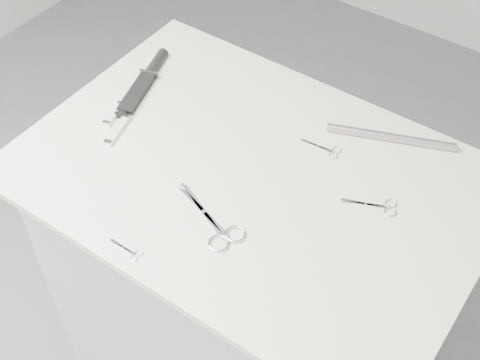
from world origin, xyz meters
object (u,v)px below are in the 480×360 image
Objects in this scene: tiny_scissors at (129,251)px; sheathed_knife at (146,79)px; embroidery_scissors_a at (379,206)px; plinth at (250,293)px; large_shears at (219,229)px; pocket_knife_b at (114,114)px; pocket_knife_a at (118,130)px; metal_rail at (391,137)px; embroidery_scissors_b at (326,150)px.

tiny_scissors is 0.52m from sheathed_knife.
plinth is at bearing 172.37° from embroidery_scissors_a.
large_shears reaches higher than plinth.
large_shears is 0.42m from pocket_knife_b.
tiny_scissors is 0.34m from pocket_knife_a.
tiny_scissors is 0.90× the size of pocket_knife_b.
metal_rail is (0.57, 0.30, 0.00)m from pocket_knife_b.
pocket_knife_a reaches higher than large_shears.
metal_rail is at bearing 42.38° from embroidery_scissors_b.
metal_rail is (0.20, 0.26, 0.48)m from plinth.
embroidery_scissors_b is 0.15m from metal_rail.
metal_rail is at bearing 88.98° from large_shears.
large_shears is 0.18m from tiny_scissors.
pocket_knife_b is 0.64m from metal_rail.
embroidery_scissors_b is (0.06, 0.32, -0.00)m from large_shears.
metal_rail is at bearing -91.72° from sheathed_knife.
metal_rail is (0.58, 0.16, 0.00)m from sheathed_knife.
pocket_knife_a reaches higher than embroidery_scissors_b.
sheathed_knife is 2.92× the size of pocket_knife_b.
plinth is 12.05× the size of tiny_scissors.
pocket_knife_b is at bearing 36.98° from pocket_knife_a.
embroidery_scissors_b is at bearing -81.90° from pocket_knife_b.
embroidery_scissors_a is at bearing -90.18° from pocket_knife_a.
plinth is 0.58m from metal_rail.
plinth is at bearing -91.72° from pocket_knife_a.
large_shears is 1.69× the size of embroidery_scissors_a.
metal_rail is at bearing -71.23° from pocket_knife_a.
embroidery_scissors_b is at bearing -75.79° from pocket_knife_a.
sheathed_knife is at bearing 6.28° from pocket_knife_a.
embroidery_scissors_a is 1.20× the size of embroidery_scissors_b.
tiny_scissors is (-0.35, -0.38, -0.00)m from embroidery_scissors_a.
large_shears is 0.32m from embroidery_scissors_b.
embroidery_scissors_a is at bearing 65.53° from large_shears.
pocket_knife_a reaches higher than pocket_knife_b.
embroidery_scissors_a and embroidery_scissors_b have the same top height.
embroidery_scissors_a is 0.19m from embroidery_scissors_b.
embroidery_scissors_b and tiny_scissors have the same top height.
embroidery_scissors_b is at bearing -101.12° from sheathed_knife.
tiny_scissors is at bearing -148.06° from pocket_knife_a.
tiny_scissors is 0.31× the size of sheathed_knife.
pocket_knife_a is (0.06, -0.17, -0.00)m from sheathed_knife.
tiny_scissors is (-0.08, -0.31, 0.47)m from plinth.
metal_rail reaches higher than embroidery_scissors_a.
tiny_scissors is at bearing -104.48° from plinth.
large_shears is at bearing -106.06° from embroidery_scissors_b.
large_shears is (0.03, -0.17, 0.47)m from plinth.
sheathed_knife reaches higher than embroidery_scissors_b.
plinth is at bearing -98.69° from pocket_knife_b.
pocket_knife_a is 1.27× the size of pocket_knife_b.
embroidery_scissors_a is 0.47× the size of sheathed_knife.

